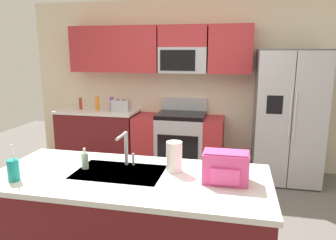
# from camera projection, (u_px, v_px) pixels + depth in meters

# --- Properties ---
(ground_plane) EXTENTS (9.00, 9.00, 0.00)m
(ground_plane) POSITION_uv_depth(u_px,v_px,m) (156.00, 231.00, 3.30)
(ground_plane) COLOR #66605B
(ground_plane) RESTS_ON ground
(kitchen_wall_unit) EXTENTS (5.20, 0.43, 2.60)m
(kitchen_wall_unit) POSITION_uv_depth(u_px,v_px,m) (180.00, 74.00, 5.01)
(kitchen_wall_unit) COLOR beige
(kitchen_wall_unit) RESTS_ON ground
(back_counter) EXTENTS (1.28, 0.63, 0.90)m
(back_counter) POSITION_uv_depth(u_px,v_px,m) (99.00, 137.00, 5.22)
(back_counter) COLOR maroon
(back_counter) RESTS_ON ground
(range_oven) EXTENTS (1.36, 0.61, 1.10)m
(range_oven) POSITION_uv_depth(u_px,v_px,m) (179.00, 142.00, 4.95)
(range_oven) COLOR #B7BABF
(range_oven) RESTS_ON ground
(refrigerator) EXTENTS (0.90, 0.76, 1.85)m
(refrigerator) POSITION_uv_depth(u_px,v_px,m) (288.00, 117.00, 4.45)
(refrigerator) COLOR #4C4F54
(refrigerator) RESTS_ON ground
(island_counter) EXTENTS (2.11, 0.93, 0.90)m
(island_counter) POSITION_uv_depth(u_px,v_px,m) (131.00, 228.00, 2.51)
(island_counter) COLOR maroon
(island_counter) RESTS_ON ground
(toaster) EXTENTS (0.28, 0.16, 0.18)m
(toaster) POSITION_uv_depth(u_px,v_px,m) (121.00, 106.00, 4.97)
(toaster) COLOR #B7BABF
(toaster) RESTS_ON back_counter
(pepper_mill) EXTENTS (0.05, 0.05, 0.18)m
(pepper_mill) POSITION_uv_depth(u_px,v_px,m) (81.00, 104.00, 5.17)
(pepper_mill) COLOR #B2332D
(pepper_mill) RESTS_ON back_counter
(bottle_orange) EXTENTS (0.06, 0.06, 0.22)m
(bottle_orange) POSITION_uv_depth(u_px,v_px,m) (97.00, 104.00, 5.05)
(bottle_orange) COLOR orange
(bottle_orange) RESTS_ON back_counter
(bottle_purple) EXTENTS (0.06, 0.06, 0.21)m
(bottle_purple) POSITION_uv_depth(u_px,v_px,m) (112.00, 103.00, 5.10)
(bottle_purple) COLOR purple
(bottle_purple) RESTS_ON back_counter
(sink_faucet) EXTENTS (0.08, 0.21, 0.28)m
(sink_faucet) POSITION_uv_depth(u_px,v_px,m) (126.00, 146.00, 2.59)
(sink_faucet) COLOR #B7BABF
(sink_faucet) RESTS_ON island_counter
(drink_cup_teal) EXTENTS (0.08, 0.08, 0.28)m
(drink_cup_teal) POSITION_uv_depth(u_px,v_px,m) (13.00, 170.00, 2.31)
(drink_cup_teal) COLOR teal
(drink_cup_teal) RESTS_ON island_counter
(soap_dispenser) EXTENTS (0.06, 0.06, 0.17)m
(soap_dispenser) POSITION_uv_depth(u_px,v_px,m) (85.00, 160.00, 2.54)
(soap_dispenser) COLOR #A5D8B2
(soap_dispenser) RESTS_ON island_counter
(paper_towel_roll) EXTENTS (0.12, 0.12, 0.24)m
(paper_towel_roll) POSITION_uv_depth(u_px,v_px,m) (174.00, 157.00, 2.47)
(paper_towel_roll) COLOR white
(paper_towel_roll) RESTS_ON island_counter
(backpack) EXTENTS (0.32, 0.22, 0.23)m
(backpack) POSITION_uv_depth(u_px,v_px,m) (226.00, 167.00, 2.27)
(backpack) COLOR #EA4C93
(backpack) RESTS_ON island_counter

